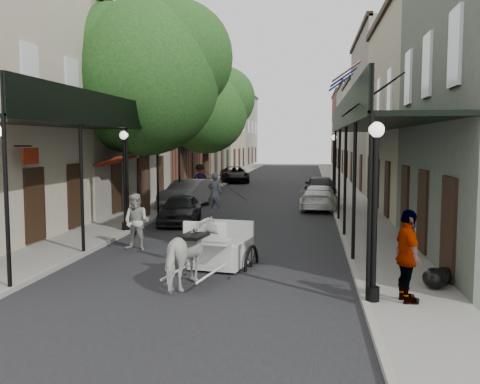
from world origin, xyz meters
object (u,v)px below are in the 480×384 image
(tree_far, at_px, (211,107))
(car_left_near, at_px, (180,209))
(lamppost_right_far, at_px, (334,166))
(pedestrian_sidewalk_right, at_px, (408,256))
(car_right_far, at_px, (320,187))
(lamppost_left, at_px, (125,179))
(car_left_far, at_px, (234,174))
(lamppost_right_near, at_px, (375,209))
(tree_near, at_px, (153,72))
(horse, at_px, (192,254))
(car_right_near, at_px, (320,197))
(pedestrian_walking, at_px, (137,222))
(pedestrian_sidewalk_left, at_px, (200,179))
(carriage, at_px, (226,228))
(car_left_mid, at_px, (188,193))

(tree_far, xyz_separation_m, car_left_near, (1.65, -15.74, -5.21))
(tree_far, xyz_separation_m, lamppost_right_far, (8.35, -6.18, -3.79))
(pedestrian_sidewalk_right, xyz_separation_m, car_right_far, (-1.43, 21.00, -0.35))
(tree_far, height_order, car_left_near, tree_far)
(lamppost_left, distance_m, car_left_far, 25.48)
(lamppost_right_near, height_order, car_right_far, lamppost_right_near)
(tree_near, bearing_deg, car_right_far, 49.44)
(car_left_near, xyz_separation_m, car_right_far, (5.95, 10.57, 0.11))
(tree_far, xyz_separation_m, car_left_far, (0.65, 7.26, -5.16))
(lamppost_left, bearing_deg, car_left_far, 88.87)
(horse, distance_m, car_right_near, 15.34)
(lamppost_left, xyz_separation_m, pedestrian_walking, (1.44, -3.00, -1.15))
(car_left_far, bearing_deg, tree_near, -103.93)
(lamppost_right_far, bearing_deg, tree_far, 143.49)
(pedestrian_sidewalk_left, bearing_deg, horse, 70.52)
(lamppost_left, bearing_deg, pedestrian_sidewalk_left, 90.41)
(car_left_far, bearing_deg, lamppost_left, -103.44)
(tree_near, distance_m, lamppost_left, 6.10)
(car_right_far, bearing_deg, pedestrian_walking, 65.83)
(lamppost_left, height_order, pedestrian_sidewalk_right, lamppost_left)
(carriage, xyz_separation_m, car_left_mid, (-4.06, 12.75, -0.31))
(horse, height_order, carriage, carriage)
(horse, xyz_separation_m, pedestrian_walking, (-2.68, 4.00, 0.11))
(carriage, bearing_deg, tree_near, 128.10)
(pedestrian_sidewalk_left, bearing_deg, tree_near, 59.23)
(carriage, height_order, pedestrian_walking, carriage)
(car_left_mid, relative_size, car_right_far, 1.02)
(car_left_far, bearing_deg, carriage, -94.62)
(lamppost_right_near, relative_size, car_left_near, 1.01)
(pedestrian_sidewalk_right, height_order, car_right_near, pedestrian_sidewalk_right)
(pedestrian_sidewalk_right, height_order, car_left_far, pedestrian_sidewalk_right)
(car_left_far, height_order, car_right_near, car_left_far)
(horse, bearing_deg, lamppost_right_near, 176.28)
(lamppost_left, height_order, pedestrian_walking, lamppost_left)
(tree_near, height_order, car_left_near, tree_near)
(lamppost_right_far, xyz_separation_m, carriage, (-3.64, -16.56, -1.02))
(tree_far, height_order, car_right_near, tree_far)
(pedestrian_sidewalk_left, relative_size, car_left_mid, 0.43)
(lamppost_right_near, relative_size, car_left_far, 0.76)
(car_right_far, bearing_deg, horse, 76.97)
(lamppost_right_far, xyz_separation_m, car_right_far, (-0.75, 1.00, -1.32))
(lamppost_left, height_order, horse, lamppost_left)
(tree_far, distance_m, car_left_far, 8.93)
(car_left_far, bearing_deg, car_left_near, -99.83)
(tree_far, relative_size, car_right_far, 2.00)
(car_left_mid, bearing_deg, pedestrian_walking, -73.32)
(tree_near, distance_m, car_left_mid, 7.05)
(pedestrian_walking, bearing_deg, tree_near, 111.31)
(lamppost_right_far, distance_m, car_left_far, 15.55)
(car_left_near, distance_m, car_right_near, 8.08)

